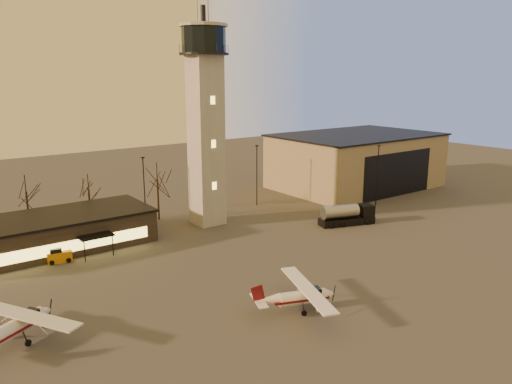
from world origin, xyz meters
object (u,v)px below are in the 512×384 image
hangar (356,160)px  cessna_front (304,299)px  cessna_rear (20,328)px  control_tower (205,112)px  fuel_truck (347,216)px  terminal (48,233)px  service_cart (59,256)px

hangar → cessna_front: (-43.31, -33.20, -4.13)m
cessna_front → cessna_rear: (-22.52, 9.82, 0.07)m
control_tower → fuel_truck: size_ratio=3.82×
hangar → cessna_rear: 69.97m
cessna_front → fuel_truck: 28.56m
hangar → fuel_truck: bearing=-140.3°
terminal → cessna_front: bearing=-64.8°
terminal → cessna_front: 34.50m
service_cart → hangar: bearing=17.6°
terminal → cessna_rear: 22.79m
control_tower → hangar: (36.00, 3.98, -11.17)m
fuel_truck → service_cart: fuel_truck is taller
control_tower → hangar: bearing=6.3°
cessna_front → hangar: bearing=57.8°
terminal → service_cart: terminal is taller
cessna_rear → terminal: bearing=40.1°
cessna_rear → service_cart: bearing=35.2°
fuel_truck → service_cart: bearing=-176.1°
cessna_rear → service_cart: size_ratio=3.66×
cessna_front → service_cart: 30.15m
terminal → cessna_rear: bearing=-110.1°
hangar → cessna_rear: size_ratio=2.82×
hangar → terminal: size_ratio=1.20×
cessna_rear → service_cart: cessna_rear is taller
cessna_rear → cessna_front: bearing=-53.3°
control_tower → service_cart: bearing=-172.3°
hangar → service_cart: 58.76m
control_tower → cessna_front: 33.78m
hangar → control_tower: bearing=-173.7°
control_tower → terminal: size_ratio=1.28×
fuel_truck → terminal: bearing=177.0°
hangar → terminal: 58.11m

